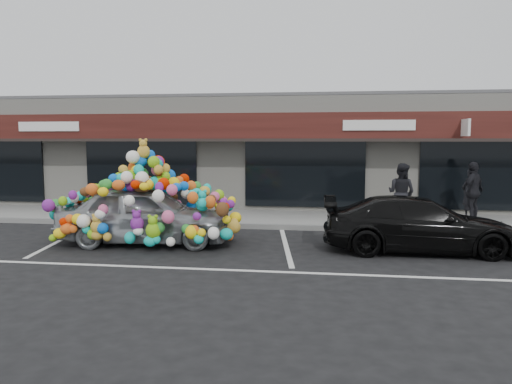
# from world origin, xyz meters

# --- Properties ---
(ground) EXTENTS (90.00, 90.00, 0.00)m
(ground) POSITION_xyz_m (0.00, 0.00, 0.00)
(ground) COLOR black
(ground) RESTS_ON ground
(shop_building) EXTENTS (24.00, 7.20, 4.31)m
(shop_building) POSITION_xyz_m (0.00, 8.44, 2.16)
(shop_building) COLOR beige
(shop_building) RESTS_ON ground
(sidewalk) EXTENTS (26.00, 3.00, 0.15)m
(sidewalk) POSITION_xyz_m (0.00, 4.00, 0.07)
(sidewalk) COLOR gray
(sidewalk) RESTS_ON ground
(kerb) EXTENTS (26.00, 0.18, 0.16)m
(kerb) POSITION_xyz_m (0.00, 2.50, 0.07)
(kerb) COLOR slate
(kerb) RESTS_ON ground
(parking_stripe_left) EXTENTS (0.73, 4.37, 0.01)m
(parking_stripe_left) POSITION_xyz_m (-3.20, 0.20, 0.00)
(parking_stripe_left) COLOR silver
(parking_stripe_left) RESTS_ON ground
(parking_stripe_mid) EXTENTS (0.73, 4.37, 0.01)m
(parking_stripe_mid) POSITION_xyz_m (2.80, 0.20, 0.00)
(parking_stripe_mid) COLOR silver
(parking_stripe_mid) RESTS_ON ground
(lane_line) EXTENTS (14.00, 0.12, 0.01)m
(lane_line) POSITION_xyz_m (2.00, -2.30, 0.00)
(lane_line) COLOR silver
(lane_line) RESTS_ON ground
(toy_car) EXTENTS (3.18, 4.83, 2.73)m
(toy_car) POSITION_xyz_m (-0.78, -0.02, 0.93)
(toy_car) COLOR #B3B6BE
(toy_car) RESTS_ON ground
(black_sedan) EXTENTS (1.89, 4.55, 1.31)m
(black_sedan) POSITION_xyz_m (5.98, 0.04, 0.66)
(black_sedan) COLOR black
(black_sedan) RESTS_ON ground
(pedestrian_a) EXTENTS (0.71, 0.65, 1.63)m
(pedestrian_a) POSITION_xyz_m (8.27, 4.38, 0.96)
(pedestrian_a) COLOR black
(pedestrian_a) RESTS_ON sidewalk
(pedestrian_b) EXTENTS (1.11, 1.07, 1.80)m
(pedestrian_b) POSITION_xyz_m (6.03, 3.39, 1.05)
(pedestrian_b) COLOR black
(pedestrian_b) RESTS_ON sidewalk
(pedestrian_c) EXTENTS (1.10, 1.05, 1.84)m
(pedestrian_c) POSITION_xyz_m (8.27, 4.02, 1.07)
(pedestrian_c) COLOR black
(pedestrian_c) RESTS_ON sidewalk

